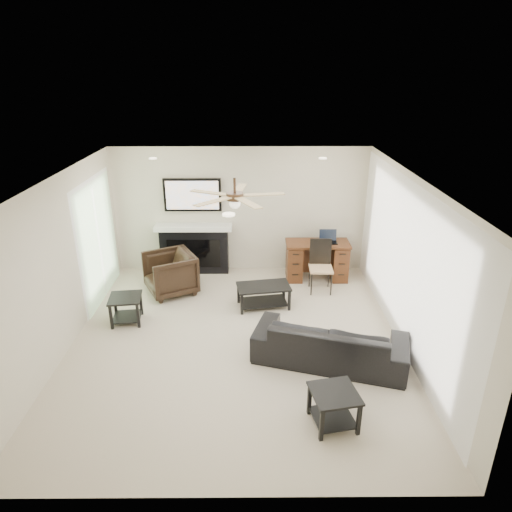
% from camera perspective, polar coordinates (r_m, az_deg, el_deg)
% --- Properties ---
extents(room_shell, '(5.50, 5.54, 2.52)m').
position_cam_1_polar(room_shell, '(6.41, -0.92, 2.55)').
color(room_shell, beige).
rests_on(room_shell, ground).
extents(sofa, '(2.27, 1.40, 0.62)m').
position_cam_1_polar(sofa, '(6.59, 9.23, -10.54)').
color(sofa, black).
rests_on(sofa, ground).
extents(armchair, '(1.13, 1.12, 0.77)m').
position_cam_1_polar(armchair, '(8.49, -10.68, -2.15)').
color(armchair, black).
rests_on(armchair, ground).
extents(coffee_table, '(0.97, 0.64, 0.40)m').
position_cam_1_polar(coffee_table, '(7.94, 0.94, -5.03)').
color(coffee_table, black).
rests_on(coffee_table, ground).
extents(end_table_near, '(0.61, 0.61, 0.45)m').
position_cam_1_polar(end_table_near, '(5.63, 9.66, -18.23)').
color(end_table_near, black).
rests_on(end_table_near, ground).
extents(end_table_left, '(0.56, 0.56, 0.45)m').
position_cam_1_polar(end_table_left, '(7.77, -15.90, -6.43)').
color(end_table_left, black).
rests_on(end_table_left, ground).
extents(fireplace_unit, '(1.52, 0.34, 1.91)m').
position_cam_1_polar(fireplace_unit, '(9.09, -7.83, 3.57)').
color(fireplace_unit, black).
rests_on(fireplace_unit, ground).
extents(desk, '(1.22, 0.56, 0.76)m').
position_cam_1_polar(desk, '(8.99, 7.61, -0.58)').
color(desk, '#422210').
rests_on(desk, ground).
extents(desk_chair, '(0.43, 0.45, 0.97)m').
position_cam_1_polar(desk_chair, '(8.44, 8.12, -1.38)').
color(desk_chair, black).
rests_on(desk_chair, ground).
extents(laptop, '(0.33, 0.24, 0.23)m').
position_cam_1_polar(laptop, '(8.82, 9.07, 2.34)').
color(laptop, black).
rests_on(laptop, desk).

